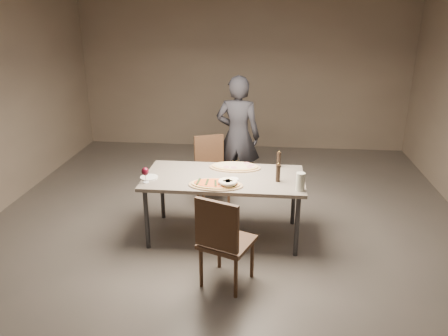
# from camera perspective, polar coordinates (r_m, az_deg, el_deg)

# --- Properties ---
(room) EXTENTS (7.00, 7.00, 7.00)m
(room) POSITION_cam_1_polar(r_m,az_deg,el_deg) (4.73, 0.00, 6.25)
(room) COLOR #5C564F
(room) RESTS_ON ground
(dining_table) EXTENTS (1.80, 0.90, 0.75)m
(dining_table) POSITION_cam_1_polar(r_m,az_deg,el_deg) (4.95, 0.00, -1.70)
(dining_table) COLOR slate
(dining_table) RESTS_ON ground
(zucchini_pizza) EXTENTS (0.59, 0.33, 0.05)m
(zucchini_pizza) POSITION_cam_1_polar(r_m,az_deg,el_deg) (4.67, -1.05, -2.14)
(zucchini_pizza) COLOR tan
(zucchini_pizza) RESTS_ON dining_table
(ham_pizza) EXTENTS (0.61, 0.34, 0.04)m
(ham_pizza) POSITION_cam_1_polar(r_m,az_deg,el_deg) (5.18, 1.45, 0.17)
(ham_pizza) COLOR tan
(ham_pizza) RESTS_ON dining_table
(bread_basket) EXTENTS (0.21, 0.21, 0.08)m
(bread_basket) POSITION_cam_1_polar(r_m,az_deg,el_deg) (4.64, 0.51, -1.95)
(bread_basket) COLOR beige
(bread_basket) RESTS_ON dining_table
(oil_dish) EXTENTS (0.12, 0.12, 0.01)m
(oil_dish) POSITION_cam_1_polar(r_m,az_deg,el_deg) (4.83, 1.19, -1.48)
(oil_dish) COLOR white
(oil_dish) RESTS_ON dining_table
(pepper_mill_left) EXTENTS (0.06, 0.06, 0.21)m
(pepper_mill_left) POSITION_cam_1_polar(r_m,az_deg,el_deg) (4.79, 7.08, -0.62)
(pepper_mill_left) COLOR black
(pepper_mill_left) RESTS_ON dining_table
(pepper_mill_right) EXTENTS (0.05, 0.05, 0.20)m
(pepper_mill_right) POSITION_cam_1_polar(r_m,az_deg,el_deg) (5.24, 7.16, 1.15)
(pepper_mill_right) COLOR black
(pepper_mill_right) RESTS_ON dining_table
(carafe) EXTENTS (0.09, 0.09, 0.19)m
(carafe) POSITION_cam_1_polar(r_m,az_deg,el_deg) (4.60, 9.95, -1.77)
(carafe) COLOR silver
(carafe) RESTS_ON dining_table
(wine_glass) EXTENTS (0.08, 0.08, 0.18)m
(wine_glass) POSITION_cam_1_polar(r_m,az_deg,el_deg) (4.79, -10.25, -0.51)
(wine_glass) COLOR silver
(wine_glass) RESTS_ON dining_table
(side_plate) EXTENTS (0.20, 0.20, 0.01)m
(side_plate) POSITION_cam_1_polar(r_m,az_deg,el_deg) (4.95, -9.76, -1.22)
(side_plate) COLOR white
(side_plate) RESTS_ON dining_table
(chair_near) EXTENTS (0.59, 0.59, 0.95)m
(chair_near) POSITION_cam_1_polar(r_m,az_deg,el_deg) (4.11, -0.17, -9.09)
(chair_near) COLOR #432C1C
(chair_near) RESTS_ON ground
(chair_far) EXTENTS (0.56, 0.56, 0.91)m
(chair_far) POSITION_cam_1_polar(r_m,az_deg,el_deg) (5.96, -1.70, 0.34)
(chair_far) COLOR #432C1C
(chair_far) RESTS_ON ground
(diner) EXTENTS (0.67, 0.48, 1.70)m
(diner) POSITION_cam_1_polar(r_m,az_deg,el_deg) (6.10, 1.83, 4.18)
(diner) COLOR black
(diner) RESTS_ON ground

